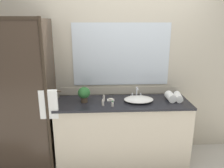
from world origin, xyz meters
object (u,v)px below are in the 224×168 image
amenity_bottle_conditioner (113,104)px  amenity_bottle_shampoo (103,102)px  amenity_bottle_lotion (104,98)px  rolled_towel_middle (170,97)px  faucet (137,94)px  sink_basin (139,99)px  rolled_towel_near_edge (178,97)px  soap_dish (111,99)px  potted_plant (84,93)px

amenity_bottle_conditioner → amenity_bottle_shampoo: 0.13m
amenity_bottle_lotion → rolled_towel_middle: rolled_towel_middle is taller
faucet → sink_basin: bearing=-90.0°
rolled_towel_near_edge → rolled_towel_middle: (-0.11, -0.01, 0.01)m
amenity_bottle_conditioner → rolled_towel_middle: bearing=12.1°
amenity_bottle_conditioner → rolled_towel_middle: rolled_towel_middle is taller
soap_dish → amenity_bottle_shampoo: 0.21m
potted_plant → rolled_towel_middle: 1.17m
sink_basin → soap_dish: sink_basin is taller
potted_plant → rolled_towel_near_edge: size_ratio=0.95×
rolled_towel_middle → sink_basin: bearing=-177.7°
faucet → rolled_towel_near_edge: 0.57m
potted_plant → soap_dish: 0.38m
amenity_bottle_conditioner → amenity_bottle_shampoo: (-0.12, 0.04, 0.01)m
faucet → potted_plant: 0.75m
amenity_bottle_lotion → rolled_towel_near_edge: bearing=-1.2°
rolled_towel_near_edge → rolled_towel_middle: rolled_towel_middle is taller
potted_plant → rolled_towel_near_edge: 1.28m
amenity_bottle_lotion → faucet: bearing=15.2°
rolled_towel_middle → potted_plant: bearing=180.0°
sink_basin → faucet: faucet is taller
potted_plant → amenity_bottle_lotion: size_ratio=2.35×
amenity_bottle_shampoo → amenity_bottle_conditioner: bearing=-16.7°
potted_plant → amenity_bottle_conditioner: potted_plant is taller
amenity_bottle_shampoo → potted_plant: bearing=151.4°
faucet → rolled_towel_middle: 0.47m
potted_plant → amenity_bottle_lotion: 0.28m
amenity_bottle_lotion → rolled_towel_middle: bearing=-1.9°
amenity_bottle_shampoo → rolled_towel_near_edge: (1.03, 0.14, 0.01)m
faucet → rolled_towel_middle: (0.44, -0.16, 0.01)m
sink_basin → rolled_towel_near_edge: 0.55m
potted_plant → rolled_towel_near_edge: bearing=0.4°
potted_plant → soap_dish: (0.36, 0.04, -0.11)m
amenity_bottle_shampoo → rolled_towel_middle: rolled_towel_middle is taller
rolled_towel_middle → soap_dish: bearing=176.8°
sink_basin → soap_dish: (-0.38, 0.06, -0.02)m
soap_dish → sink_basin: bearing=-9.5°
amenity_bottle_shampoo → rolled_towel_near_edge: size_ratio=0.39×
amenity_bottle_shampoo → amenity_bottle_lotion: amenity_bottle_lotion is taller
amenity_bottle_shampoo → sink_basin: bearing=13.7°
sink_basin → amenity_bottle_conditioner: (-0.36, -0.15, 0.00)m
faucet → rolled_towel_near_edge: (0.55, -0.15, -0.00)m
amenity_bottle_shampoo → rolled_towel_middle: 0.93m
soap_dish → amenity_bottle_conditioner: amenity_bottle_conditioner is taller
sink_basin → amenity_bottle_lotion: bearing=174.2°
potted_plant → amenity_bottle_shampoo: 0.30m
potted_plant → amenity_bottle_lotion: bearing=6.3°
soap_dish → rolled_towel_near_edge: bearing=-2.3°
faucet → rolled_towel_near_edge: bearing=-15.1°
potted_plant → rolled_towel_middle: size_ratio=1.04×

